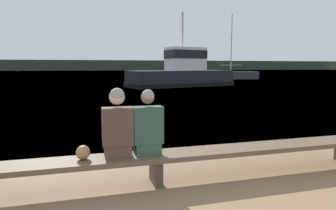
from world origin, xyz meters
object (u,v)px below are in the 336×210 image
object	(u,v)px
bench_main	(156,159)
person_left	(118,126)
person_right	(148,127)
shopping_bag	(83,152)
moored_sailboat	(233,75)
tugboat_red	(182,74)

from	to	relation	value
bench_main	person_left	size ratio (longest dim) A/B	7.72
person_right	shopping_bag	size ratio (longest dim) A/B	4.77
person_right	moored_sailboat	size ratio (longest dim) A/B	0.11
shopping_bag	tugboat_red	world-z (taller)	tugboat_red
bench_main	tugboat_red	xyz separation A→B (m)	(7.59, 21.47, 0.70)
person_left	tugboat_red	xyz separation A→B (m)	(8.17, 21.48, 0.16)
bench_main	person_left	world-z (taller)	person_left
tugboat_red	moored_sailboat	bearing A→B (deg)	-58.06
person_left	shopping_bag	xyz separation A→B (m)	(-0.50, 0.03, -0.36)
bench_main	moored_sailboat	bearing A→B (deg)	60.32
person_left	shopping_bag	bearing A→B (deg)	177.01
bench_main	shopping_bag	bearing A→B (deg)	178.79
person_right	person_left	bearing A→B (deg)	-179.77
person_right	tugboat_red	size ratio (longest dim) A/B	0.10
moored_sailboat	tugboat_red	bearing A→B (deg)	136.39
person_left	shopping_bag	world-z (taller)	person_left
person_left	tugboat_red	distance (m)	22.98
bench_main	person_right	xyz separation A→B (m)	(-0.12, -0.00, 0.51)
bench_main	tugboat_red	world-z (taller)	tugboat_red
shopping_bag	moored_sailboat	xyz separation A→B (m)	(20.09, 33.34, -0.01)
person_left	tugboat_red	size ratio (longest dim) A/B	0.10
tugboat_red	person_left	bearing A→B (deg)	144.95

